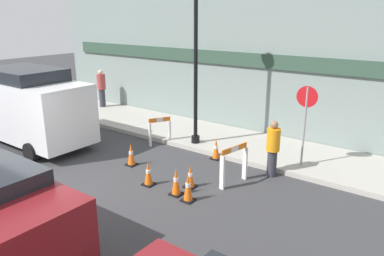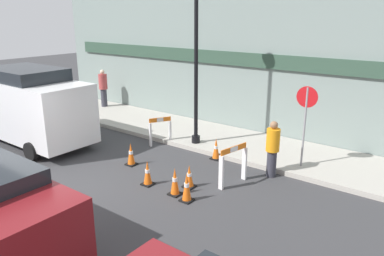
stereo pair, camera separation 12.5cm
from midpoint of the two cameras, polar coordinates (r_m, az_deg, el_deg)
The scene contains 16 objects.
ground_plane at distance 10.32m, azimuth -19.32°, elevation -9.30°, with size 60.00×60.00×0.00m, color #38383A.
sidewalk_slab at distance 14.12m, azimuth 0.92°, elevation -0.86°, with size 18.00×2.88×0.15m.
storefront_facade at distance 14.77m, azimuth 4.51°, elevation 10.54°, with size 18.00×0.22×5.50m.
streetlamp_post at distance 12.24m, azimuth 0.94°, elevation 13.37°, with size 0.44×0.44×5.44m.
stop_sign at distance 11.02m, azimuth 17.23°, elevation 2.11°, with size 0.60×0.06×2.35m.
barricade_0 at distance 13.03m, azimuth -4.58°, elevation -0.36°, with size 0.50×0.75×0.99m.
barricade_1 at distance 10.04m, azimuth 6.66°, elevation -5.40°, with size 0.31×0.99×1.08m.
traffic_cone_0 at distance 11.80m, azimuth 3.99°, elevation -3.22°, with size 0.30×0.30×0.69m.
traffic_cone_1 at distance 11.46m, azimuth -8.97°, elevation -4.00°, with size 0.30×0.30×0.70m.
traffic_cone_2 at distance 9.93m, azimuth -0.06°, elevation -7.43°, with size 0.30×0.30×0.62m.
traffic_cone_3 at distance 9.52m, azimuth -2.25°, elevation -8.20°, with size 0.30×0.30×0.73m.
traffic_cone_4 at distance 10.11m, azimuth -6.44°, elevation -6.87°, with size 0.30×0.30×0.69m.
traffic_cone_5 at distance 9.21m, azimuth -0.42°, elevation -9.04°, with size 0.30×0.30×0.75m.
person_worker at distance 10.61m, azimuth 12.50°, elevation -2.93°, with size 0.46×0.46×1.62m.
person_pedestrian at distance 18.29m, azimuth -13.18°, elevation 6.10°, with size 0.48×0.48×1.76m.
work_van at distance 14.16m, azimuth -23.44°, elevation 3.48°, with size 5.10×2.15×2.66m.
Camera 2 is at (8.00, -4.85, 4.41)m, focal length 35.00 mm.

